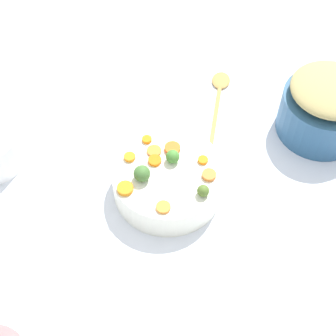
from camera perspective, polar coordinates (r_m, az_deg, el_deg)
tabletop at (r=1.32m, az=0.51°, el=-2.04°), size 2.40×2.40×0.02m
serving_bowl_carrots at (r=1.27m, az=0.00°, el=-1.39°), size 0.28×0.28×0.08m
metal_pot at (r=1.44m, az=17.13°, el=5.94°), size 0.24×0.24×0.13m
stuffing_mound at (r=1.38m, az=18.03°, el=8.45°), size 0.21×0.21×0.05m
carrot_slice_0 at (r=1.26m, az=-1.58°, el=1.93°), size 0.04×0.04×0.01m
carrot_slice_1 at (r=1.25m, az=-4.37°, el=1.24°), size 0.04×0.04×0.01m
carrot_slice_2 at (r=1.22m, az=4.67°, el=-0.80°), size 0.05×0.05×0.01m
carrot_slice_3 at (r=1.17m, az=-0.53°, el=-4.46°), size 0.05×0.05×0.01m
carrot_slice_4 at (r=1.20m, az=-4.86°, el=-2.32°), size 0.06×0.06×0.01m
carrot_slice_5 at (r=1.25m, az=3.98°, el=0.89°), size 0.03×0.03×0.01m
carrot_slice_6 at (r=1.27m, az=0.51°, el=2.24°), size 0.05×0.05×0.01m
carrot_slice_7 at (r=1.24m, az=-1.51°, el=0.85°), size 0.05×0.05×0.01m
carrot_slice_8 at (r=1.29m, az=-2.40°, el=3.24°), size 0.03×0.03×0.01m
brussels_sprout_0 at (r=1.18m, az=4.00°, el=-2.59°), size 0.03×0.03×0.03m
brussels_sprout_1 at (r=1.20m, az=-2.86°, el=-0.79°), size 0.04×0.04×0.04m
brussels_sprout_2 at (r=1.24m, az=0.53°, el=1.31°), size 0.03×0.03×0.03m
wooden_spoon at (r=1.53m, az=5.84°, el=8.72°), size 0.21×0.25×0.01m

